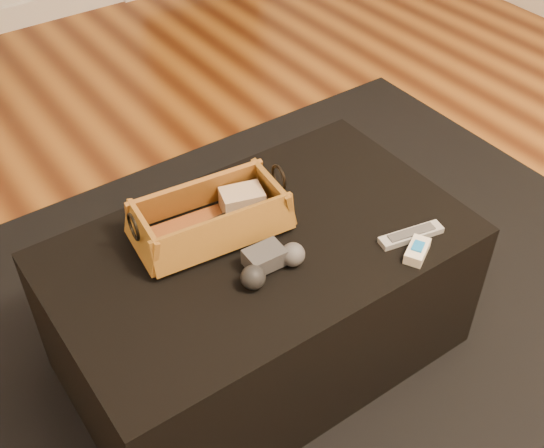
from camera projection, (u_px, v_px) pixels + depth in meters
area_rug at (272, 365)px, 1.87m from camera, size 2.60×2.00×0.01m
ottoman at (261, 301)px, 1.76m from camera, size 1.00×0.60×0.42m
tv_remote at (206, 231)px, 1.61m from camera, size 0.20×0.05×0.02m
cloth_bundle at (242, 200)px, 1.67m from camera, size 0.12×0.10×0.06m
wicker_basket at (211, 219)px, 1.62m from camera, size 0.39×0.23×0.13m
game_controller at (270, 262)px, 1.53m from camera, size 0.17×0.10×0.06m
silver_remote at (411, 235)px, 1.62m from camera, size 0.17×0.07×0.02m
cream_gadget at (417, 251)px, 1.58m from camera, size 0.09×0.08×0.03m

